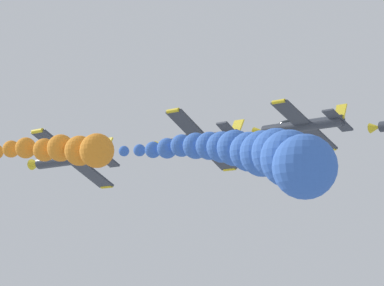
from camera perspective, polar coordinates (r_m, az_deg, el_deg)
smoke_trail_left_inner at (r=62.05m, az=-8.84°, el=-0.46°), size 3.13×17.74×3.26m
airplane_right_inner at (r=76.41m, az=-8.31°, el=-1.09°), size 8.68×10.35×4.66m
smoke_trail_right_inner at (r=52.56m, az=4.47°, el=-0.79°), size 12.93×27.74×6.71m
airplane_left_outer at (r=78.36m, az=0.42°, el=0.19°), size 8.49×10.35×5.04m
airplane_right_outer at (r=81.40m, az=7.38°, el=1.17°), size 8.97×10.35×3.99m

